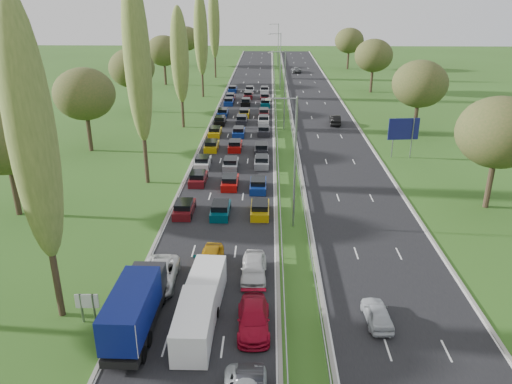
{
  "coord_description": "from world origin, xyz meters",
  "views": [
    {
      "loc": [
        2.22,
        1.48,
        20.03
      ],
      "look_at": [
        0.95,
        47.64,
        1.5
      ],
      "focal_mm": 35.0,
      "sensor_mm": 36.0,
      "label": 1
    }
  ],
  "objects_px": {
    "white_van_front": "(195,322)",
    "blue_lorry": "(136,307)",
    "info_sign": "(87,304)",
    "white_van_rear": "(206,286)",
    "direction_sign": "(403,131)",
    "near_car_2": "(159,275)"
  },
  "relations": [
    {
      "from": "white_van_front",
      "to": "direction_sign",
      "type": "height_order",
      "value": "direction_sign"
    },
    {
      "from": "blue_lorry",
      "to": "white_van_front",
      "type": "bearing_deg",
      "value": -7.49
    },
    {
      "from": "white_van_rear",
      "to": "info_sign",
      "type": "xyz_separation_m",
      "value": [
        -7.34,
        -2.7,
        0.24
      ]
    },
    {
      "from": "near_car_2",
      "to": "info_sign",
      "type": "bearing_deg",
      "value": -129.74
    },
    {
      "from": "blue_lorry",
      "to": "near_car_2",
      "type": "bearing_deg",
      "value": 88.71
    },
    {
      "from": "white_van_rear",
      "to": "direction_sign",
      "type": "xyz_separation_m",
      "value": [
        21.46,
        33.1,
        2.44
      ]
    },
    {
      "from": "near_car_2",
      "to": "white_van_front",
      "type": "xyz_separation_m",
      "value": [
        3.54,
        -6.03,
        0.37
      ]
    },
    {
      "from": "near_car_2",
      "to": "white_van_front",
      "type": "distance_m",
      "value": 7.0
    },
    {
      "from": "blue_lorry",
      "to": "info_sign",
      "type": "height_order",
      "value": "blue_lorry"
    },
    {
      "from": "direction_sign",
      "to": "info_sign",
      "type": "bearing_deg",
      "value": -128.82
    },
    {
      "from": "info_sign",
      "to": "direction_sign",
      "type": "height_order",
      "value": "direction_sign"
    },
    {
      "from": "info_sign",
      "to": "white_van_front",
      "type": "bearing_deg",
      "value": -11.01
    },
    {
      "from": "white_van_rear",
      "to": "direction_sign",
      "type": "relative_size",
      "value": 1.06
    },
    {
      "from": "white_van_front",
      "to": "direction_sign",
      "type": "distance_m",
      "value": 43.1
    },
    {
      "from": "white_van_front",
      "to": "white_van_rear",
      "type": "bearing_deg",
      "value": 87.41
    },
    {
      "from": "near_car_2",
      "to": "white_van_rear",
      "type": "height_order",
      "value": "white_van_rear"
    },
    {
      "from": "white_van_front",
      "to": "info_sign",
      "type": "xyz_separation_m",
      "value": [
        -7.16,
        1.39,
        0.23
      ]
    },
    {
      "from": "white_van_rear",
      "to": "blue_lorry",
      "type": "bearing_deg",
      "value": -134.77
    },
    {
      "from": "white_van_front",
      "to": "info_sign",
      "type": "bearing_deg",
      "value": 168.89
    },
    {
      "from": "near_car_2",
      "to": "blue_lorry",
      "type": "xyz_separation_m",
      "value": [
        -0.21,
        -5.48,
        1.04
      ]
    },
    {
      "from": "white_van_front",
      "to": "blue_lorry",
      "type": "bearing_deg",
      "value": 171.52
    },
    {
      "from": "info_sign",
      "to": "direction_sign",
      "type": "bearing_deg",
      "value": 51.18
    }
  ]
}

